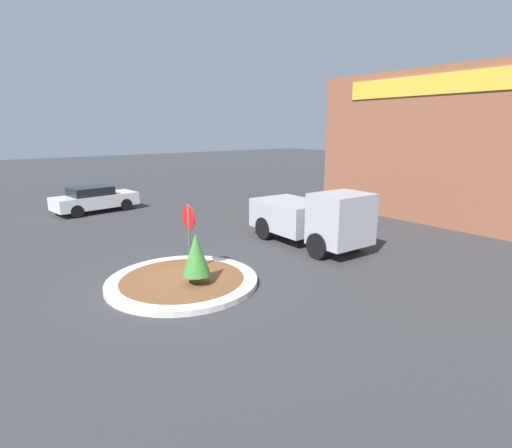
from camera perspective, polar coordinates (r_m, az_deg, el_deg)
ground_plane at (r=12.39m, az=-10.43°, el=-8.38°), size 120.00×120.00×0.00m
traffic_island at (r=12.36m, az=-10.45°, el=-8.02°), size 4.53×4.53×0.17m
stop_sign at (r=12.45m, az=-9.57°, el=-0.43°), size 0.75×0.07×2.32m
island_shrub at (r=11.57m, az=-8.57°, el=-4.29°), size 0.81×0.81×1.52m
utility_truck at (r=15.92m, az=7.88°, el=0.92°), size 5.26×2.39×2.30m
storefront_building at (r=23.52m, az=26.36°, el=9.93°), size 12.29×6.07×7.33m
parked_sedan_white at (r=24.02m, az=-22.08°, el=3.33°), size 2.31×4.62×1.44m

